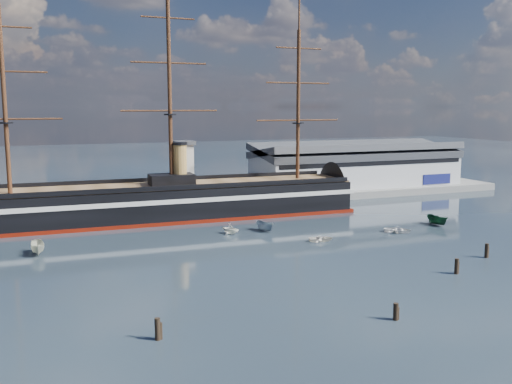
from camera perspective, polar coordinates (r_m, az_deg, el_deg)
name	(u,v)px	position (r m, az deg, el deg)	size (l,w,h in m)	color
ground	(213,235)	(115.05, -4.28, -4.29)	(600.00, 600.00, 0.00)	black
quay	(208,204)	(151.69, -4.85, -1.18)	(180.00, 18.00, 2.00)	slate
warehouse	(356,165)	(174.26, 9.97, 2.63)	(63.00, 21.00, 11.60)	#B7BABC
quay_tower	(184,169)	(145.57, -7.18, 2.26)	(5.00, 5.00, 15.00)	silver
warship	(156,202)	(131.46, -9.97, -0.99)	(113.09, 18.68, 53.94)	black
motorboat_a	(38,254)	(106.83, -20.94, -5.85)	(7.04, 2.58, 2.82)	beige
motorboat_b	(321,241)	(110.14, 6.55, -4.91)	(2.97, 1.19, 1.39)	white
motorboat_c	(265,231)	(118.17, 0.91, -3.93)	(6.23, 2.29, 2.49)	slate
motorboat_d	(230,234)	(115.70, -2.57, -4.21)	(6.52, 2.83, 2.39)	white
motorboat_e	(397,233)	(120.32, 13.96, -3.96)	(3.42, 1.37, 1.60)	silver
motorboat_f	(437,225)	(130.16, 17.66, -3.17)	(6.73, 2.47, 2.69)	#133A23
piling_near_left	(158,340)	(65.82, -9.79, -14.38)	(0.64, 0.64, 3.21)	black
piling_near_mid	(395,320)	(72.40, 13.77, -12.34)	(0.64, 0.64, 2.83)	black
piling_near_right	(456,274)	(93.80, 19.38, -7.73)	(0.64, 0.64, 3.11)	black
piling_far_right	(486,258)	(105.37, 22.03, -6.11)	(0.64, 0.64, 3.18)	black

